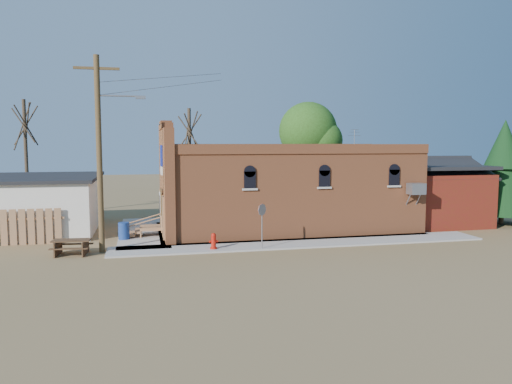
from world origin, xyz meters
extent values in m
plane|color=brown|center=(0.00, 0.00, 0.00)|extent=(120.00, 120.00, 0.00)
cube|color=#9E9991|center=(1.50, 0.90, 0.04)|extent=(19.00, 2.20, 0.08)
cube|color=#9E9991|center=(-6.30, 6.00, 0.04)|extent=(2.60, 10.00, 0.08)
cube|color=#B66137|center=(2.00, 5.50, 2.25)|extent=(14.00, 7.00, 4.50)
cube|color=black|center=(2.00, 5.50, 4.55)|extent=(13.80, 6.80, 0.12)
cube|color=#B66137|center=(-5.00, 5.50, 2.90)|extent=(0.50, 7.40, 5.80)
cube|color=#162698|center=(-5.30, 4.30, 4.00)|extent=(0.08, 1.10, 1.56)
cube|color=gray|center=(8.10, 1.55, 2.60)|extent=(0.85, 0.65, 0.60)
cube|color=#602210|center=(11.50, 5.50, 1.60)|extent=(5.00, 6.00, 3.20)
cylinder|color=#46301C|center=(-8.20, 1.20, 4.50)|extent=(0.26, 0.26, 9.00)
cube|color=#46301C|center=(-8.20, 1.20, 8.40)|extent=(2.00, 0.12, 0.12)
cylinder|color=gray|center=(-7.30, 1.20, 7.20)|extent=(1.80, 0.08, 0.08)
cube|color=gray|center=(-6.30, 1.20, 7.15)|extent=(0.45, 0.22, 0.14)
cylinder|color=#483D29|center=(-3.00, 13.00, 3.75)|extent=(0.24, 0.24, 7.50)
cylinder|color=#483D29|center=(-14.00, 14.00, 4.00)|extent=(0.24, 0.24, 8.00)
cylinder|color=#483D29|center=(6.00, 13.50, 3.15)|extent=(0.28, 0.28, 6.30)
sphere|color=#264513|center=(6.00, 13.50, 5.95)|extent=(4.40, 4.40, 4.40)
cylinder|color=#483D29|center=(15.50, 4.00, 0.60)|extent=(0.30, 0.30, 1.20)
cone|color=black|center=(15.50, 4.00, 3.40)|extent=(3.60, 3.60, 5.50)
cone|color=black|center=(15.50, 4.00, 5.00)|extent=(2.41, 2.41, 3.00)
cylinder|color=#B4160A|center=(-3.09, 0.41, 0.11)|extent=(0.38, 0.38, 0.06)
cylinder|color=#B4160A|center=(-3.09, 0.41, 0.42)|extent=(0.26, 0.26, 0.57)
sphere|color=#B4160A|center=(-3.09, 0.41, 0.72)|extent=(0.23, 0.23, 0.23)
cylinder|color=#B4160A|center=(-3.09, 0.27, 0.43)|extent=(0.12, 0.14, 0.10)
cylinder|color=#B4160A|center=(-3.23, 0.41, 0.43)|extent=(0.14, 0.12, 0.10)
cylinder|color=#B4160A|center=(-2.94, 0.41, 0.43)|extent=(0.14, 0.12, 0.10)
cylinder|color=gray|center=(-0.84, 0.00, 1.05)|extent=(0.06, 0.06, 1.94)
cylinder|color=gray|center=(-0.84, -0.02, 1.93)|extent=(0.48, 0.38, 0.58)
cylinder|color=red|center=(-0.84, 0.02, 1.93)|extent=(0.48, 0.38, 0.58)
cylinder|color=navy|center=(-7.30, 3.82, 0.52)|extent=(0.66, 0.66, 0.87)
cube|color=#462E1C|center=(-10.05, 1.00, 0.32)|extent=(0.19, 1.30, 0.65)
cube|color=#462E1C|center=(-8.95, 0.88, 0.32)|extent=(0.19, 1.30, 0.65)
cube|color=#462E1C|center=(-9.50, 0.94, 0.67)|extent=(1.74, 0.92, 0.06)
cube|color=#462E1C|center=(-9.55, 0.43, 0.39)|extent=(1.69, 0.41, 0.05)
cube|color=#462E1C|center=(-9.45, 1.45, 0.39)|extent=(1.69, 0.41, 0.05)
camera|label=1|loc=(-6.29, -22.63, 5.06)|focal=35.00mm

